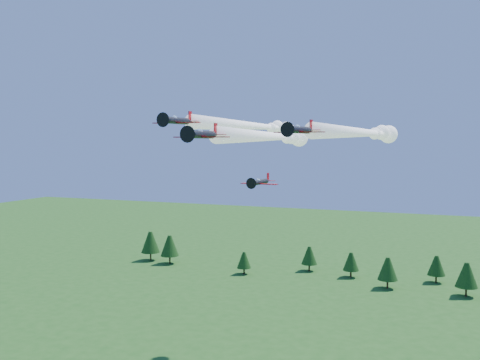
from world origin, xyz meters
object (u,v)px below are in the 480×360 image
(plane_left, at_px, (254,126))
(plane_right, at_px, (364,133))
(plane_lead, at_px, (273,136))
(plane_slot, at_px, (260,182))

(plane_left, xyz_separation_m, plane_right, (24.33, -8.29, -1.72))
(plane_lead, distance_m, plane_slot, 12.01)
(plane_lead, distance_m, plane_right, 16.88)
(plane_left, height_order, plane_right, plane_left)
(plane_lead, distance_m, plane_left, 18.28)
(plane_left, xyz_separation_m, plane_slot, (9.97, -24.90, -10.01))
(plane_lead, height_order, plane_slot, plane_lead)
(plane_left, bearing_deg, plane_slot, -64.58)
(plane_right, xyz_separation_m, plane_slot, (-14.36, -16.61, -8.29))
(plane_left, distance_m, plane_slot, 28.63)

